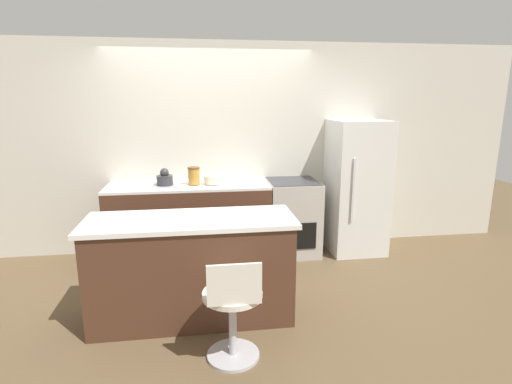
% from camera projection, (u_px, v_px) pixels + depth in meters
% --- Properties ---
extents(ground_plane, '(14.00, 14.00, 0.00)m').
position_uv_depth(ground_plane, '(216.00, 267.00, 4.66)').
color(ground_plane, brown).
extents(wall_back, '(8.00, 0.06, 2.60)m').
position_uv_depth(wall_back, '(211.00, 149.00, 5.02)').
color(wall_back, beige).
rests_on(wall_back, ground_plane).
extents(back_counter, '(1.91, 0.64, 0.93)m').
position_uv_depth(back_counter, '(190.00, 222.00, 4.84)').
color(back_counter, '#4C2D1E').
rests_on(back_counter, ground_plane).
extents(kitchen_island, '(1.79, 0.65, 0.92)m').
position_uv_depth(kitchen_island, '(192.00, 268.00, 3.50)').
color(kitchen_island, '#4C2D1E').
rests_on(kitchen_island, ground_plane).
extents(oven_range, '(0.62, 0.65, 0.93)m').
position_uv_depth(oven_range, '(292.00, 217.00, 5.01)').
color(oven_range, '#B7B2A8').
rests_on(oven_range, ground_plane).
extents(refrigerator, '(0.67, 0.69, 1.66)m').
position_uv_depth(refrigerator, '(356.00, 187.00, 5.03)').
color(refrigerator, silver).
rests_on(refrigerator, ground_plane).
extents(stool_chair, '(0.44, 0.44, 0.84)m').
position_uv_depth(stool_chair, '(233.00, 311.00, 2.93)').
color(stool_chair, '#B7B7BC').
rests_on(stool_chair, ground_plane).
extents(kettle, '(0.19, 0.19, 0.20)m').
position_uv_depth(kettle, '(165.00, 179.00, 4.65)').
color(kettle, '#333338').
rests_on(kettle, back_counter).
extents(mixing_bowl, '(0.20, 0.20, 0.09)m').
position_uv_depth(mixing_bowl, '(213.00, 180.00, 4.73)').
color(mixing_bowl, beige).
rests_on(mixing_bowl, back_counter).
extents(canister_jar, '(0.14, 0.14, 0.20)m').
position_uv_depth(canister_jar, '(194.00, 176.00, 4.69)').
color(canister_jar, '#B77F33').
rests_on(canister_jar, back_counter).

